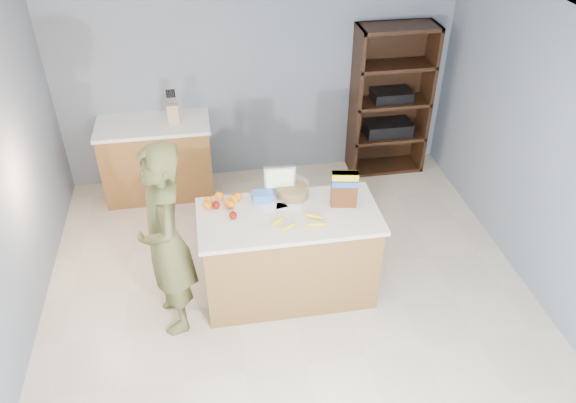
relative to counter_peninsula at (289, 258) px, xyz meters
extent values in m
cube|color=beige|center=(0.00, -0.30, -0.42)|extent=(4.50, 5.00, 0.02)
cube|color=slate|center=(0.00, 2.20, 0.83)|extent=(4.50, 0.02, 2.50)
cube|color=slate|center=(2.25, -0.30, 0.83)|extent=(0.02, 5.00, 2.50)
cube|color=white|center=(0.00, -0.30, 2.08)|extent=(4.50, 5.00, 0.02)
cube|color=brown|center=(0.00, 0.00, 0.01)|extent=(1.50, 0.70, 0.86)
cube|color=silver|center=(0.00, 0.00, 0.46)|extent=(1.56, 0.76, 0.04)
cube|color=black|center=(0.00, 0.00, -0.37)|extent=(1.46, 0.66, 0.10)
cube|color=brown|center=(-1.20, 1.90, 0.01)|extent=(1.20, 0.60, 0.86)
cube|color=white|center=(-1.20, 1.90, 0.46)|extent=(1.24, 0.62, 0.04)
cube|color=black|center=(1.55, 2.18, 0.48)|extent=(0.90, 0.04, 1.80)
cube|color=black|center=(1.12, 2.00, 0.48)|extent=(0.04, 0.40, 1.80)
cube|color=black|center=(1.98, 2.00, 0.48)|extent=(0.04, 0.40, 1.80)
cube|color=black|center=(1.55, 2.00, -0.40)|extent=(0.90, 0.40, 0.04)
cube|color=black|center=(1.55, 2.00, 0.03)|extent=(0.90, 0.40, 0.04)
cube|color=black|center=(1.55, 2.00, 0.48)|extent=(0.90, 0.40, 0.04)
cube|color=black|center=(1.55, 2.00, 0.93)|extent=(0.90, 0.40, 0.04)
cube|color=black|center=(1.55, 2.00, 1.36)|extent=(0.90, 0.40, 0.04)
cube|color=black|center=(1.55, 2.00, 0.13)|extent=(0.55, 0.32, 0.16)
cube|color=black|center=(1.55, 2.00, 0.56)|extent=(0.45, 0.30, 0.12)
imported|color=#50522A|center=(-1.04, -0.17, 0.46)|extent=(0.54, 0.71, 1.76)
cube|color=tan|center=(-0.96, 1.87, 0.59)|extent=(0.12, 0.10, 0.22)
cylinder|color=black|center=(-1.00, 1.87, 0.75)|extent=(0.02, 0.02, 0.09)
cylinder|color=black|center=(-0.98, 1.87, 0.75)|extent=(0.02, 0.02, 0.09)
cylinder|color=black|center=(-0.96, 1.87, 0.75)|extent=(0.02, 0.02, 0.09)
cylinder|color=black|center=(-0.94, 1.87, 0.75)|extent=(0.02, 0.02, 0.09)
cylinder|color=black|center=(-0.92, 1.87, 0.75)|extent=(0.02, 0.02, 0.09)
cube|color=white|center=(-0.11, 0.13, 0.49)|extent=(0.24, 0.16, 0.00)
cube|color=white|center=(0.02, 0.11, 0.49)|extent=(0.24, 0.15, 0.00)
ellipsoid|color=yellow|center=(-0.12, -0.10, 0.50)|extent=(0.16, 0.14, 0.04)
ellipsoid|color=yellow|center=(-0.03, -0.19, 0.50)|extent=(0.17, 0.12, 0.04)
ellipsoid|color=yellow|center=(0.20, -0.09, 0.50)|extent=(0.17, 0.11, 0.04)
ellipsoid|color=yellow|center=(0.19, -0.20, 0.50)|extent=(0.17, 0.06, 0.04)
sphere|color=maroon|center=(-0.61, 0.19, 0.52)|extent=(0.07, 0.07, 0.07)
sphere|color=maroon|center=(-0.47, 0.02, 0.52)|extent=(0.07, 0.07, 0.07)
sphere|color=orange|center=(-0.68, 0.20, 0.52)|extent=(0.08, 0.08, 0.08)
sphere|color=orange|center=(-0.57, 0.32, 0.52)|extent=(0.08, 0.08, 0.08)
sphere|color=orange|center=(-0.48, 0.17, 0.52)|extent=(0.08, 0.08, 0.08)
sphere|color=orange|center=(-0.45, 0.25, 0.52)|extent=(0.08, 0.08, 0.08)
sphere|color=orange|center=(-0.67, 0.26, 0.52)|extent=(0.08, 0.08, 0.08)
sphere|color=orange|center=(-0.49, 0.21, 0.52)|extent=(0.08, 0.08, 0.08)
sphere|color=orange|center=(-0.41, 0.29, 0.52)|extent=(0.08, 0.08, 0.08)
cube|color=blue|center=(-0.19, 0.25, 0.52)|extent=(0.18, 0.12, 0.08)
cylinder|color=#267219|center=(0.08, 0.27, 0.53)|extent=(0.27, 0.27, 0.09)
cylinder|color=white|center=(0.08, 0.27, 0.55)|extent=(0.30, 0.30, 0.13)
cylinder|color=silver|center=(-0.03, 0.32, 0.49)|extent=(0.12, 0.12, 0.01)
cylinder|color=silver|center=(-0.03, 0.32, 0.52)|extent=(0.02, 0.02, 0.05)
cube|color=silver|center=(-0.03, 0.32, 0.66)|extent=(0.28, 0.05, 0.22)
cube|color=yellow|center=(-0.03, 0.30, 0.66)|extent=(0.24, 0.02, 0.18)
cube|color=#592B14|center=(0.49, 0.05, 0.65)|extent=(0.23, 0.12, 0.34)
cube|color=yellow|center=(0.49, 0.05, 0.79)|extent=(0.24, 0.12, 0.06)
cube|color=blue|center=(0.49, 0.05, 0.72)|extent=(0.24, 0.12, 0.05)
camera|label=1|loc=(-0.64, -3.78, 3.33)|focal=35.00mm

